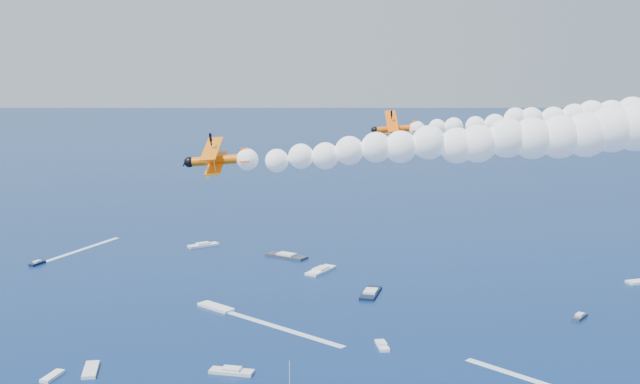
{
  "coord_description": "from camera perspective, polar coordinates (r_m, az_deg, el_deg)",
  "views": [
    {
      "loc": [
        -2.24,
        -78.51,
        65.74
      ],
      "look_at": [
        2.16,
        17.15,
        49.38
      ],
      "focal_mm": 45.53,
      "sensor_mm": 36.0,
      "label": 1
    }
  ],
  "objects": [
    {
      "name": "biplane_trail",
      "position": [
        82.6,
        -7.17,
        2.24
      ],
      "size": [
        7.31,
        8.56,
        6.33
      ],
      "primitive_type": null,
      "rotation": [
        -0.19,
        0.07,
        3.09
      ],
      "color": "#FF6F05"
    },
    {
      "name": "smoke_trail_trail",
      "position": [
        84.21,
        14.68,
        3.8
      ],
      "size": [
        63.69,
        12.46,
        11.02
      ],
      "primitive_type": null,
      "rotation": [
        0.0,
        0.0,
        3.09
      ],
      "color": "white"
    },
    {
      "name": "boat_wakes",
      "position": [
        199.66,
        3.76,
        -9.54
      ],
      "size": [
        197.12,
        162.95,
        0.04
      ],
      "color": "white",
      "rests_on": "ground"
    },
    {
      "name": "smoke_trail_lead",
      "position": [
        117.36,
        21.01,
        5.3
      ],
      "size": [
        63.82,
        15.13,
        11.02
      ],
      "primitive_type": null,
      "rotation": [
        0.0,
        0.0,
        3.07
      ],
      "color": "white"
    },
    {
      "name": "spectator_boats",
      "position": [
        209.13,
        -1.67,
        -8.53
      ],
      "size": [
        216.2,
        164.37,
        0.7
      ],
      "color": "black",
      "rests_on": "ground"
    },
    {
      "name": "biplane_lead",
      "position": [
        111.2,
        5.33,
        4.44
      ],
      "size": [
        7.11,
        8.64,
        6.84
      ],
      "primitive_type": null,
      "rotation": [
        -0.33,
        0.07,
        3.07
      ],
      "color": "#FD5D05"
    }
  ]
}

